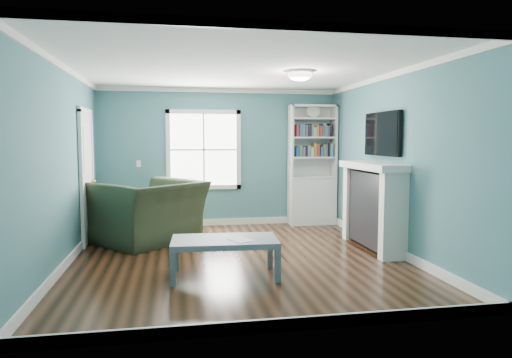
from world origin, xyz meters
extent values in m
plane|color=black|center=(0.00, 0.00, 0.00)|extent=(5.00, 5.00, 0.00)
plane|color=#367271|center=(0.00, 2.50, 1.30)|extent=(4.50, 0.00, 4.50)
plane|color=#367271|center=(0.00, -2.50, 1.30)|extent=(4.50, 0.00, 4.50)
plane|color=#367271|center=(-2.25, 0.00, 1.30)|extent=(0.00, 5.00, 5.00)
plane|color=#367271|center=(2.25, 0.00, 1.30)|extent=(0.00, 5.00, 5.00)
plane|color=white|center=(0.00, 0.00, 2.60)|extent=(5.00, 5.00, 0.00)
cube|color=white|center=(0.00, 2.48, 0.06)|extent=(4.50, 0.03, 0.12)
cube|color=white|center=(0.00, -2.48, 0.06)|extent=(4.50, 0.03, 0.12)
cube|color=white|center=(-2.23, 0.00, 0.06)|extent=(0.03, 5.00, 0.12)
cube|color=white|center=(2.23, 0.00, 0.06)|extent=(0.03, 5.00, 0.12)
cube|color=white|center=(0.00, 2.48, 2.56)|extent=(4.50, 0.04, 0.08)
cube|color=white|center=(0.00, -2.48, 2.56)|extent=(4.50, 0.04, 0.08)
cube|color=white|center=(-2.23, 0.00, 2.56)|extent=(0.04, 5.00, 0.08)
cube|color=white|center=(2.23, 0.00, 2.56)|extent=(0.04, 5.00, 0.08)
cube|color=white|center=(-0.30, 2.50, 1.45)|extent=(1.24, 0.01, 1.34)
cube|color=white|center=(-0.96, 2.48, 1.45)|extent=(0.08, 0.06, 1.50)
cube|color=white|center=(0.36, 2.48, 1.45)|extent=(0.08, 0.06, 1.50)
cube|color=white|center=(-0.30, 2.48, 0.74)|extent=(1.40, 0.06, 0.08)
cube|color=white|center=(-0.30, 2.48, 2.16)|extent=(1.40, 0.06, 0.08)
cube|color=white|center=(-0.30, 2.48, 1.45)|extent=(1.24, 0.03, 0.03)
cube|color=white|center=(-0.30, 2.48, 1.45)|extent=(0.03, 0.03, 1.34)
cube|color=silver|center=(1.77, 2.30, 0.45)|extent=(0.90, 0.35, 0.90)
cube|color=silver|center=(1.34, 2.30, 1.60)|extent=(0.04, 0.35, 1.40)
cube|color=silver|center=(2.20, 2.30, 1.60)|extent=(0.04, 0.35, 1.40)
cube|color=silver|center=(1.77, 2.46, 1.60)|extent=(0.90, 0.02, 1.40)
cube|color=silver|center=(1.77, 2.30, 2.28)|extent=(0.90, 0.35, 0.04)
cube|color=silver|center=(1.77, 2.30, 0.92)|extent=(0.84, 0.33, 0.03)
cube|color=silver|center=(1.77, 2.30, 1.30)|extent=(0.84, 0.33, 0.03)
cube|color=silver|center=(1.77, 2.30, 1.68)|extent=(0.84, 0.33, 0.03)
cube|color=silver|center=(1.77, 2.30, 2.04)|extent=(0.84, 0.33, 0.03)
cube|color=#264C8C|center=(1.77, 2.28, 1.43)|extent=(0.70, 0.25, 0.22)
cube|color=#33723F|center=(1.77, 2.28, 1.81)|extent=(0.70, 0.25, 0.22)
cylinder|color=beige|center=(1.77, 2.25, 2.19)|extent=(0.26, 0.06, 0.26)
cube|color=black|center=(2.09, 0.20, 0.60)|extent=(0.30, 1.20, 1.10)
cube|color=black|center=(2.07, 0.20, 0.40)|extent=(0.22, 0.65, 0.70)
cube|color=silver|center=(2.07, -0.47, 0.60)|extent=(0.36, 0.16, 1.20)
cube|color=silver|center=(2.07, 0.87, 0.60)|extent=(0.36, 0.16, 1.20)
cube|color=silver|center=(2.05, 0.20, 1.25)|extent=(0.44, 1.58, 0.10)
cube|color=black|center=(2.20, 0.20, 1.72)|extent=(0.06, 1.10, 0.65)
cube|color=silver|center=(-2.23, 1.40, 1.02)|extent=(0.04, 0.80, 2.05)
cube|color=white|center=(-2.22, 0.95, 1.02)|extent=(0.05, 0.08, 2.13)
cube|color=white|center=(-2.22, 1.85, 1.02)|extent=(0.05, 0.08, 2.13)
cube|color=white|center=(-2.22, 1.40, 2.09)|extent=(0.05, 0.98, 0.08)
sphere|color=#BF8C3F|center=(-2.17, 1.70, 0.95)|extent=(0.07, 0.07, 0.07)
ellipsoid|color=white|center=(0.90, 0.10, 2.54)|extent=(0.34, 0.34, 0.15)
cylinder|color=white|center=(0.90, 0.10, 2.58)|extent=(0.38, 0.38, 0.03)
cube|color=white|center=(-1.50, 2.48, 1.20)|extent=(0.08, 0.01, 0.12)
imported|color=#232D1C|center=(-1.25, 1.23, 0.66)|extent=(1.77, 1.74, 1.32)
cube|color=#4D555D|center=(-0.88, -1.08, 0.19)|extent=(0.07, 0.07, 0.39)
cube|color=#4D555D|center=(0.31, -1.15, 0.19)|extent=(0.07, 0.07, 0.39)
cube|color=#4D555D|center=(-0.85, -0.46, 0.19)|extent=(0.07, 0.07, 0.39)
cube|color=#4D555D|center=(0.34, -0.53, 0.19)|extent=(0.07, 0.07, 0.39)
cube|color=#4F5966|center=(-0.27, -0.81, 0.42)|extent=(1.30, 0.76, 0.07)
cube|color=white|center=(-0.09, -0.91, 0.46)|extent=(0.32, 0.34, 0.00)
camera|label=1|loc=(-0.85, -6.16, 1.64)|focal=32.00mm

